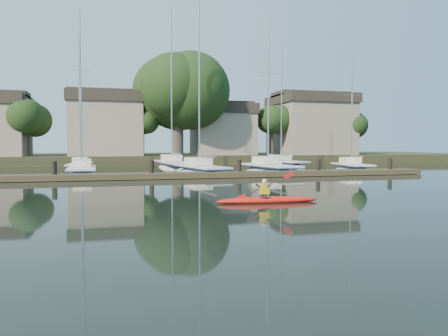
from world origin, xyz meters
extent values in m
plane|color=black|center=(0.00, 0.00, 0.00)|extent=(160.00, 160.00, 0.00)
ellipsoid|color=red|center=(0.16, 0.74, 0.09)|extent=(4.04, 0.76, 0.30)
cylinder|color=black|center=(0.03, 0.75, 0.19)|extent=(0.63, 0.63, 0.08)
imported|color=#2E292C|center=(0.03, 0.75, 0.51)|extent=(0.23, 0.33, 0.87)
cube|color=gold|center=(0.03, 0.75, 0.52)|extent=(0.35, 0.27, 0.36)
sphere|color=tan|center=(0.03, 0.75, 0.82)|extent=(0.20, 0.20, 0.20)
cube|color=#443A27|center=(0.00, 14.00, 0.20)|extent=(34.00, 2.00, 0.35)
cylinder|color=black|center=(-9.00, 14.00, 0.30)|extent=(0.32, 0.32, 1.80)
cylinder|color=black|center=(-3.00, 14.00, 0.30)|extent=(0.32, 0.32, 1.80)
cylinder|color=black|center=(3.00, 14.00, 0.30)|extent=(0.32, 0.32, 1.80)
cylinder|color=black|center=(9.00, 14.00, 0.30)|extent=(0.32, 0.32, 1.80)
cylinder|color=black|center=(15.00, 14.00, 0.30)|extent=(0.32, 0.32, 1.80)
ellipsoid|color=white|center=(-7.64, 18.89, -0.33)|extent=(2.24, 8.16, 1.81)
cube|color=white|center=(-7.64, 18.89, 0.52)|extent=(2.11, 6.70, 0.13)
cube|color=navy|center=(-7.64, 18.89, 0.45)|extent=(2.19, 6.86, 0.08)
cube|color=silver|center=(-7.66, 19.38, 0.88)|extent=(1.40, 2.31, 0.52)
cylinder|color=#9EA0A5|center=(-7.65, 19.13, 6.29)|extent=(0.11, 0.11, 11.43)
cylinder|color=#9EA0A5|center=(-7.61, 17.68, 1.29)|extent=(0.17, 3.08, 0.08)
cylinder|color=#9EA0A5|center=(-7.65, 19.13, 7.66)|extent=(1.52, 0.07, 0.03)
ellipsoid|color=white|center=(1.14, 18.11, -0.36)|extent=(3.59, 9.42, 1.94)
cube|color=white|center=(1.14, 18.11, 0.56)|extent=(3.22, 7.77, 0.14)
cube|color=navy|center=(1.14, 18.11, 0.48)|extent=(3.33, 7.96, 0.08)
cube|color=silver|center=(1.05, 18.65, 0.94)|extent=(1.82, 2.77, 0.56)
cylinder|color=#9EA0A5|center=(1.09, 18.38, 7.25)|extent=(0.12, 0.12, 13.28)
cylinder|color=#9EA0A5|center=(1.36, 16.75, 1.38)|extent=(0.64, 3.46, 0.08)
cylinder|color=#9EA0A5|center=(1.09, 18.38, 8.85)|extent=(1.62, 0.29, 0.03)
ellipsoid|color=white|center=(6.73, 17.95, -0.38)|extent=(3.32, 8.79, 2.04)
cube|color=white|center=(6.73, 17.95, 0.59)|extent=(3.02, 7.25, 0.15)
cube|color=navy|center=(6.73, 17.95, 0.50)|extent=(3.12, 7.43, 0.09)
cube|color=silver|center=(6.67, 18.46, 0.99)|extent=(1.79, 2.57, 0.59)
cylinder|color=#9EA0A5|center=(6.70, 18.20, 6.54)|extent=(0.13, 0.13, 11.80)
cylinder|color=#9EA0A5|center=(6.89, 16.67, 1.45)|extent=(0.50, 3.24, 0.09)
cylinder|color=#9EA0A5|center=(6.70, 18.20, 7.96)|extent=(1.71, 0.25, 0.03)
ellipsoid|color=white|center=(14.68, 18.86, -0.34)|extent=(3.15, 6.98, 1.83)
cube|color=white|center=(14.68, 18.86, 0.53)|extent=(2.84, 5.77, 0.13)
cube|color=navy|center=(14.68, 18.86, 0.45)|extent=(2.94, 5.92, 0.08)
cube|color=silver|center=(14.75, 19.26, 0.89)|extent=(1.65, 2.09, 0.53)
cylinder|color=#9EA0A5|center=(14.71, 19.06, 5.39)|extent=(0.12, 0.12, 9.62)
cylinder|color=#9EA0A5|center=(14.51, 17.86, 1.30)|extent=(0.51, 2.53, 0.08)
cylinder|color=#9EA0A5|center=(14.71, 19.06, 6.54)|extent=(1.52, 0.29, 0.03)
ellipsoid|color=white|center=(-8.23, 26.65, -0.32)|extent=(2.33, 8.21, 1.71)
cube|color=white|center=(-8.23, 26.65, 0.50)|extent=(2.16, 6.74, 0.13)
cube|color=navy|center=(-8.23, 26.65, 0.42)|extent=(2.24, 6.91, 0.07)
cube|color=silver|center=(-8.21, 27.13, 0.83)|extent=(1.38, 2.34, 0.50)
cylinder|color=#9EA0A5|center=(-8.22, 26.89, 6.40)|extent=(0.11, 0.11, 11.73)
cylinder|color=#9EA0A5|center=(-8.30, 25.43, 1.22)|extent=(0.24, 3.08, 0.07)
cylinder|color=#9EA0A5|center=(-8.22, 26.89, 7.81)|extent=(1.44, 0.10, 0.03)
ellipsoid|color=white|center=(0.18, 26.71, -0.37)|extent=(2.95, 10.82, 2.03)
cube|color=white|center=(0.18, 26.71, 0.59)|extent=(2.71, 8.89, 0.15)
cube|color=navy|center=(0.18, 26.71, 0.50)|extent=(2.81, 9.11, 0.09)
cube|color=silver|center=(0.13, 27.36, 0.98)|extent=(1.69, 3.09, 0.59)
cylinder|color=#9EA0A5|center=(0.15, 27.03, 8.13)|extent=(0.13, 0.13, 14.97)
cylinder|color=#9EA0A5|center=(0.28, 25.11, 1.44)|extent=(0.35, 4.06, 0.09)
cylinder|color=#9EA0A5|center=(0.15, 27.03, 9.92)|extent=(1.71, 0.14, 0.03)
ellipsoid|color=white|center=(11.29, 26.34, -0.36)|extent=(3.62, 8.49, 1.96)
cube|color=white|center=(11.29, 26.34, 0.57)|extent=(3.25, 7.02, 0.14)
cube|color=navy|center=(11.29, 26.34, 0.48)|extent=(3.36, 7.19, 0.08)
cube|color=silver|center=(11.20, 26.83, 0.95)|extent=(1.84, 2.53, 0.57)
cylinder|color=#9EA0A5|center=(11.24, 26.58, 6.28)|extent=(0.12, 0.12, 11.33)
cylinder|color=#9EA0A5|center=(11.51, 25.12, 1.39)|extent=(0.65, 3.09, 0.08)
cylinder|color=#9EA0A5|center=(11.24, 26.58, 7.64)|extent=(1.63, 0.33, 0.03)
cube|color=#222E17|center=(0.00, 44.00, 0.50)|extent=(90.00, 24.00, 1.00)
cube|color=gray|center=(-6.00, 38.00, 4.00)|extent=(8.00, 8.00, 6.00)
cube|color=#302B23|center=(-6.00, 38.00, 7.60)|extent=(8.40, 8.40, 1.20)
cube|color=gray|center=(8.00, 38.00, 3.50)|extent=(7.00, 7.00, 5.00)
cube|color=#302B23|center=(8.00, 38.00, 6.60)|extent=(7.35, 7.35, 1.20)
cube|color=gray|center=(20.00, 38.00, 4.25)|extent=(9.00, 9.00, 6.50)
cube|color=#302B23|center=(20.00, 38.00, 8.10)|extent=(9.45, 9.45, 1.20)
cylinder|color=#4A403B|center=(2.00, 35.00, 3.50)|extent=(1.20, 1.20, 5.00)
sphere|color=black|center=(2.00, 35.00, 8.50)|extent=(8.50, 8.50, 8.50)
cylinder|color=#4A403B|center=(-14.00, 36.00, 2.50)|extent=(0.48, 0.48, 3.00)
sphere|color=black|center=(-14.00, 36.00, 5.00)|extent=(3.40, 3.40, 3.40)
cylinder|color=#4A403B|center=(-2.00, 35.50, 2.40)|extent=(0.38, 0.38, 2.80)
sphere|color=black|center=(-2.00, 35.50, 4.60)|extent=(2.72, 2.72, 2.72)
cylinder|color=#4A403B|center=(14.00, 36.50, 2.60)|extent=(0.50, 0.50, 3.20)
sphere|color=black|center=(14.00, 36.50, 5.25)|extent=(3.57, 3.57, 3.57)
cylinder|color=#4A403B|center=(24.00, 35.00, 2.30)|extent=(0.41, 0.41, 2.60)
sphere|color=black|center=(24.00, 35.00, 4.45)|extent=(2.89, 2.89, 2.89)
camera|label=1|loc=(-5.67, -14.85, 2.20)|focal=35.00mm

